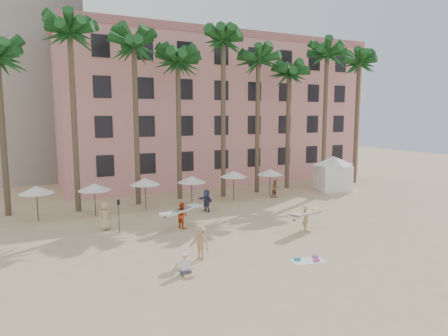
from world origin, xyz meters
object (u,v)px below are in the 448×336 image
pink_hotel (211,112)px  carrier_yellow (306,216)px  cabana (333,170)px  carrier_white (182,214)px

pink_hotel → carrier_yellow: pink_hotel is taller
pink_hotel → cabana: (7.59, -13.49, -5.93)m
carrier_white → pink_hotel: bearing=60.3°
carrier_white → carrier_yellow: bearing=-31.2°
pink_hotel → carrier_white: size_ratio=10.95×
cabana → carrier_white: size_ratio=1.75×
carrier_yellow → carrier_white: bearing=148.8°
pink_hotel → carrier_white: bearing=-119.7°
cabana → carrier_white: bearing=-161.8°
pink_hotel → carrier_yellow: size_ratio=11.64×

